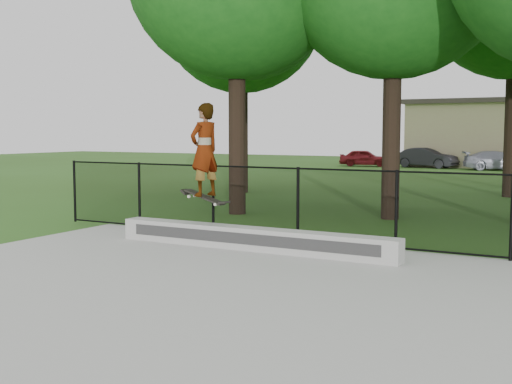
# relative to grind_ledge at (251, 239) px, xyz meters

# --- Properties ---
(ground) EXTENTS (100.00, 100.00, 0.00)m
(ground) POSITION_rel_grind_ledge_xyz_m (2.40, -4.70, -0.27)
(ground) COLOR #2B4D15
(ground) RESTS_ON ground
(concrete_slab) EXTENTS (14.00, 12.00, 0.06)m
(concrete_slab) POSITION_rel_grind_ledge_xyz_m (2.40, -4.70, -0.24)
(concrete_slab) COLOR #A3A39E
(concrete_slab) RESTS_ON ground
(grind_ledge) EXTENTS (5.70, 0.40, 0.41)m
(grind_ledge) POSITION_rel_grind_ledge_xyz_m (0.00, 0.00, 0.00)
(grind_ledge) COLOR #A3A29E
(grind_ledge) RESTS_ON concrete_slab
(car_a) EXTENTS (3.42, 2.02, 1.10)m
(car_a) POSITION_rel_grind_ledge_xyz_m (-8.06, 29.83, 0.28)
(car_a) COLOR maroon
(car_a) RESTS_ON ground
(car_b) EXTENTS (3.63, 1.93, 1.25)m
(car_b) POSITION_rel_grind_ledge_xyz_m (-4.07, 29.95, 0.36)
(car_b) COLOR black
(car_b) RESTS_ON ground
(car_c) EXTENTS (3.89, 2.69, 1.13)m
(car_c) POSITION_rel_grind_ledge_xyz_m (0.24, 29.35, 0.30)
(car_c) COLOR #9090A3
(car_c) RESTS_ON ground
(skater_airborne) EXTENTS (0.81, 0.74, 1.97)m
(skater_airborne) POSITION_rel_grind_ledge_xyz_m (-0.98, -0.08, 1.62)
(skater_airborne) COLOR black
(skater_airborne) RESTS_ON ground
(chainlink_fence) EXTENTS (16.06, 0.06, 1.50)m
(chainlink_fence) POSITION_rel_grind_ledge_xyz_m (2.40, 1.20, 0.54)
(chainlink_fence) COLOR black
(chainlink_fence) RESTS_ON concrete_slab
(distant_building) EXTENTS (12.40, 6.40, 4.30)m
(distant_building) POSITION_rel_grind_ledge_xyz_m (0.40, 33.30, 1.90)
(distant_building) COLOR #BDB385
(distant_building) RESTS_ON ground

